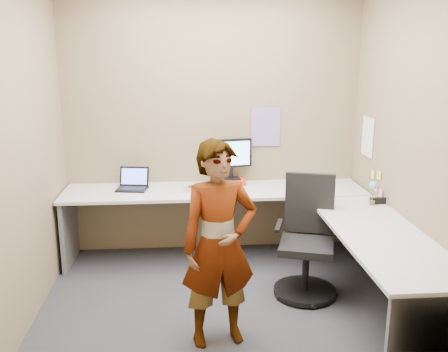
{
  "coord_description": "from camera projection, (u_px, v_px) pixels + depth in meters",
  "views": [
    {
      "loc": [
        -0.29,
        -3.76,
        2.07
      ],
      "look_at": [
        0.04,
        0.25,
        1.05
      ],
      "focal_mm": 40.0,
      "sensor_mm": 36.0,
      "label": 1
    }
  ],
  "objects": [
    {
      "name": "person",
      "position": [
        219.0,
        245.0,
        3.49
      ],
      "size": [
        0.61,
        0.46,
        1.49
      ],
      "primitive_type": "imported",
      "rotation": [
        0.0,
        0.0,
        0.21
      ],
      "color": "#999399",
      "rests_on": "ground"
    },
    {
      "name": "sticky_note_b",
      "position": [
        376.0,
        188.0,
        4.66
      ],
      "size": [
        0.01,
        0.07,
        0.07
      ],
      "primitive_type": "cube",
      "color": "pink",
      "rests_on": "wall_right"
    },
    {
      "name": "sticky_note_c",
      "position": [
        381.0,
        193.0,
        4.55
      ],
      "size": [
        0.01,
        0.07,
        0.07
      ],
      "primitive_type": "cube",
      "color": "pink",
      "rests_on": "wall_right"
    },
    {
      "name": "office_chair",
      "position": [
        307.0,
        247.0,
        4.3
      ],
      "size": [
        0.58,
        0.57,
        1.02
      ],
      "rotation": [
        0.0,
        0.0,
        -0.3
      ],
      "color": "black",
      "rests_on": "ground"
    },
    {
      "name": "flower",
      "position": [
        373.0,
        189.0,
        4.4
      ],
      "size": [
        0.07,
        0.07,
        0.22
      ],
      "color": "brown",
      "rests_on": "desk"
    },
    {
      "name": "calendar_purple",
      "position": [
        266.0,
        127.0,
        5.13
      ],
      "size": [
        0.3,
        0.01,
        0.4
      ],
      "primitive_type": "cube",
      "color": "#846BB7",
      "rests_on": "wall_back"
    },
    {
      "name": "paper_ream",
      "position": [
        231.0,
        182.0,
        5.11
      ],
      "size": [
        0.3,
        0.24,
        0.05
      ],
      "primitive_type": "cube",
      "rotation": [
        0.0,
        0.0,
        0.16
      ],
      "color": "red",
      "rests_on": "desk"
    },
    {
      "name": "wall_right",
      "position": [
        411.0,
        143.0,
        3.95
      ],
      "size": [
        0.0,
        2.7,
        2.7
      ],
      "primitive_type": "plane",
      "rotation": [
        1.57,
        0.0,
        -1.57
      ],
      "color": "brown",
      "rests_on": "ground"
    },
    {
      "name": "ground",
      "position": [
        222.0,
        305.0,
        4.16
      ],
      "size": [
        3.0,
        3.0,
        0.0
      ],
      "primitive_type": "plane",
      "color": "#26262B",
      "rests_on": "ground"
    },
    {
      "name": "origami",
      "position": [
        215.0,
        189.0,
        4.84
      ],
      "size": [
        0.1,
        0.1,
        0.06
      ],
      "primitive_type": "cone",
      "color": "white",
      "rests_on": "desk"
    },
    {
      "name": "wall_back",
      "position": [
        212.0,
        122.0,
        5.09
      ],
      "size": [
        3.0,
        0.0,
        3.0
      ],
      "primitive_type": "plane",
      "rotation": [
        1.57,
        0.0,
        0.0
      ],
      "color": "brown",
      "rests_on": "ground"
    },
    {
      "name": "sticky_note_a",
      "position": [
        379.0,
        175.0,
        4.58
      ],
      "size": [
        0.01,
        0.07,
        0.07
      ],
      "primitive_type": "cube",
      "color": "#F2E059",
      "rests_on": "wall_right"
    },
    {
      "name": "trackball_mouse",
      "position": [
        190.0,
        189.0,
        4.84
      ],
      "size": [
        0.12,
        0.08,
        0.07
      ],
      "color": "#B7B7BC",
      "rests_on": "desk"
    },
    {
      "name": "monitor",
      "position": [
        231.0,
        156.0,
        5.06
      ],
      "size": [
        0.43,
        0.15,
        0.41
      ],
      "rotation": [
        0.0,
        0.0,
        0.16
      ],
      "color": "black",
      "rests_on": "paper_ream"
    },
    {
      "name": "desk",
      "position": [
        268.0,
        222.0,
        4.43
      ],
      "size": [
        2.98,
        2.58,
        0.73
      ],
      "color": "#B8B8B8",
      "rests_on": "ground"
    },
    {
      "name": "sticky_note_d",
      "position": [
        373.0,
        175.0,
        4.73
      ],
      "size": [
        0.01,
        0.07,
        0.07
      ],
      "primitive_type": "cube",
      "color": "#F2E059",
      "rests_on": "wall_right"
    },
    {
      "name": "laptop",
      "position": [
        133.0,
        184.0,
        4.94
      ],
      "size": [
        0.33,
        0.29,
        0.21
      ],
      "rotation": [
        0.0,
        0.0,
        -0.17
      ],
      "color": "black",
      "rests_on": "desk"
    },
    {
      "name": "stapler",
      "position": [
        378.0,
        201.0,
        4.47
      ],
      "size": [
        0.15,
        0.04,
        0.05
      ],
      "primitive_type": "cube",
      "rotation": [
        0.0,
        0.0,
        -0.03
      ],
      "color": "black",
      "rests_on": "desk"
    },
    {
      "name": "wall_left",
      "position": [
        22.0,
        149.0,
        3.72
      ],
      "size": [
        0.0,
        2.7,
        2.7
      ],
      "primitive_type": "plane",
      "rotation": [
        1.57,
        0.0,
        1.57
      ],
      "color": "brown",
      "rests_on": "ground"
    },
    {
      "name": "calendar_white",
      "position": [
        368.0,
        137.0,
        4.84
      ],
      "size": [
        0.01,
        0.28,
        0.38
      ],
      "primitive_type": "cube",
      "color": "white",
      "rests_on": "wall_right"
    }
  ]
}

